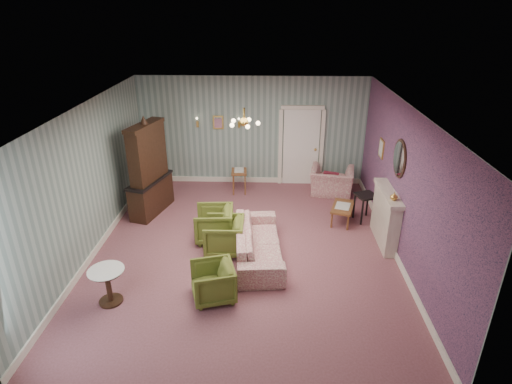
{
  "coord_description": "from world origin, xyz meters",
  "views": [
    {
      "loc": [
        0.46,
        -7.32,
        4.62
      ],
      "look_at": [
        0.2,
        0.4,
        1.1
      ],
      "focal_mm": 29.54,
      "sensor_mm": 36.0,
      "label": 1
    }
  ],
  "objects_px": {
    "side_table_black": "(365,208)",
    "sofa_chintz": "(258,238)",
    "dresser": "(148,167)",
    "pedestal_table": "(109,286)",
    "olive_chair_a": "(213,280)",
    "fireplace": "(386,217)",
    "wingback_chair": "(332,177)",
    "coffee_table": "(342,214)",
    "olive_chair_b": "(224,234)",
    "olive_chair_c": "(214,222)"
  },
  "relations": [
    {
      "from": "wingback_chair",
      "to": "side_table_black",
      "type": "xyz_separation_m",
      "value": [
        0.56,
        -1.45,
        -0.14
      ]
    },
    {
      "from": "olive_chair_c",
      "to": "sofa_chintz",
      "type": "height_order",
      "value": "sofa_chintz"
    },
    {
      "from": "olive_chair_b",
      "to": "pedestal_table",
      "type": "relative_size",
      "value": 1.21
    },
    {
      "from": "olive_chair_a",
      "to": "coffee_table",
      "type": "height_order",
      "value": "olive_chair_a"
    },
    {
      "from": "olive_chair_c",
      "to": "side_table_black",
      "type": "bearing_deg",
      "value": 102.41
    },
    {
      "from": "olive_chair_a",
      "to": "pedestal_table",
      "type": "bearing_deg",
      "value": -100.07
    },
    {
      "from": "sofa_chintz",
      "to": "wingback_chair",
      "type": "relative_size",
      "value": 2.05
    },
    {
      "from": "olive_chair_a",
      "to": "sofa_chintz",
      "type": "bearing_deg",
      "value": 135.07
    },
    {
      "from": "fireplace",
      "to": "pedestal_table",
      "type": "height_order",
      "value": "fireplace"
    },
    {
      "from": "olive_chair_c",
      "to": "sofa_chintz",
      "type": "relative_size",
      "value": 0.36
    },
    {
      "from": "wingback_chair",
      "to": "dresser",
      "type": "distance_m",
      "value": 4.61
    },
    {
      "from": "fireplace",
      "to": "pedestal_table",
      "type": "xyz_separation_m",
      "value": [
        -5.03,
        -2.12,
        -0.26
      ]
    },
    {
      "from": "dresser",
      "to": "pedestal_table",
      "type": "bearing_deg",
      "value": -71.68
    },
    {
      "from": "olive_chair_c",
      "to": "side_table_black",
      "type": "xyz_separation_m",
      "value": [
        3.33,
        0.95,
        -0.07
      ]
    },
    {
      "from": "wingback_chair",
      "to": "coffee_table",
      "type": "bearing_deg",
      "value": 101.8
    },
    {
      "from": "pedestal_table",
      "to": "coffee_table",
      "type": "bearing_deg",
      "value": 34.54
    },
    {
      "from": "sofa_chintz",
      "to": "pedestal_table",
      "type": "bearing_deg",
      "value": 116.15
    },
    {
      "from": "dresser",
      "to": "fireplace",
      "type": "bearing_deg",
      "value": 2.55
    },
    {
      "from": "olive_chair_b",
      "to": "sofa_chintz",
      "type": "height_order",
      "value": "sofa_chintz"
    },
    {
      "from": "olive_chair_a",
      "to": "olive_chair_b",
      "type": "relative_size",
      "value": 0.9
    },
    {
      "from": "sofa_chintz",
      "to": "olive_chair_a",
      "type": "bearing_deg",
      "value": 145.92
    },
    {
      "from": "fireplace",
      "to": "side_table_black",
      "type": "xyz_separation_m",
      "value": [
        -0.21,
        0.93,
        -0.26
      ]
    },
    {
      "from": "olive_chair_a",
      "to": "olive_chair_c",
      "type": "relative_size",
      "value": 0.89
    },
    {
      "from": "olive_chair_b",
      "to": "dresser",
      "type": "xyz_separation_m",
      "value": [
        -1.9,
        1.71,
        0.76
      ]
    },
    {
      "from": "fireplace",
      "to": "side_table_black",
      "type": "distance_m",
      "value": 0.99
    },
    {
      "from": "sofa_chintz",
      "to": "side_table_black",
      "type": "height_order",
      "value": "sofa_chintz"
    },
    {
      "from": "dresser",
      "to": "fireplace",
      "type": "xyz_separation_m",
      "value": [
        5.18,
        -1.21,
        -0.57
      ]
    },
    {
      "from": "olive_chair_a",
      "to": "side_table_black",
      "type": "relative_size",
      "value": 1.09
    },
    {
      "from": "wingback_chair",
      "to": "side_table_black",
      "type": "bearing_deg",
      "value": 121.5
    },
    {
      "from": "olive_chair_b",
      "to": "olive_chair_a",
      "type": "bearing_deg",
      "value": -2.16
    },
    {
      "from": "olive_chair_b",
      "to": "wingback_chair",
      "type": "distance_m",
      "value": 3.81
    },
    {
      "from": "olive_chair_a",
      "to": "dresser",
      "type": "distance_m",
      "value": 3.76
    },
    {
      "from": "pedestal_table",
      "to": "olive_chair_c",
      "type": "bearing_deg",
      "value": 54.68
    },
    {
      "from": "olive_chair_a",
      "to": "sofa_chintz",
      "type": "xyz_separation_m",
      "value": [
        0.73,
        1.3,
        0.08
      ]
    },
    {
      "from": "side_table_black",
      "to": "pedestal_table",
      "type": "relative_size",
      "value": 1.01
    },
    {
      "from": "olive_chair_a",
      "to": "side_table_black",
      "type": "height_order",
      "value": "olive_chair_a"
    },
    {
      "from": "olive_chair_c",
      "to": "olive_chair_a",
      "type": "bearing_deg",
      "value": 3.01
    },
    {
      "from": "olive_chair_b",
      "to": "coffee_table",
      "type": "bearing_deg",
      "value": 117.0
    },
    {
      "from": "coffee_table",
      "to": "side_table_black",
      "type": "bearing_deg",
      "value": 10.45
    },
    {
      "from": "olive_chair_c",
      "to": "wingback_chair",
      "type": "height_order",
      "value": "wingback_chair"
    },
    {
      "from": "sofa_chintz",
      "to": "coffee_table",
      "type": "distance_m",
      "value": 2.4
    },
    {
      "from": "sofa_chintz",
      "to": "fireplace",
      "type": "bearing_deg",
      "value": -80.5
    },
    {
      "from": "sofa_chintz",
      "to": "dresser",
      "type": "xyz_separation_m",
      "value": [
        -2.59,
        1.87,
        0.72
      ]
    },
    {
      "from": "dresser",
      "to": "wingback_chair",
      "type": "bearing_deg",
      "value": 30.53
    },
    {
      "from": "olive_chair_c",
      "to": "dresser",
      "type": "bearing_deg",
      "value": -130.41
    },
    {
      "from": "olive_chair_a",
      "to": "pedestal_table",
      "type": "distance_m",
      "value": 1.72
    },
    {
      "from": "side_table_black",
      "to": "sofa_chintz",
      "type": "bearing_deg",
      "value": -146.25
    },
    {
      "from": "wingback_chair",
      "to": "pedestal_table",
      "type": "height_order",
      "value": "wingback_chair"
    },
    {
      "from": "olive_chair_c",
      "to": "wingback_chair",
      "type": "relative_size",
      "value": 0.74
    },
    {
      "from": "wingback_chair",
      "to": "dresser",
      "type": "bearing_deg",
      "value": 24.99
    }
  ]
}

